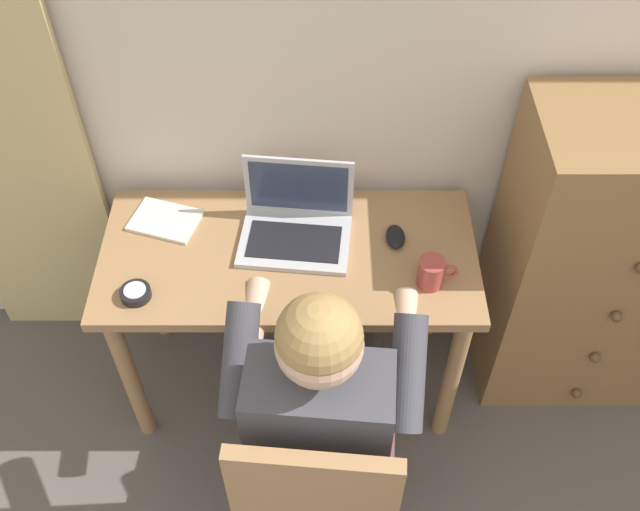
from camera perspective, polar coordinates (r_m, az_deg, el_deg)
The scene contains 10 objects.
wall_back at distance 2.20m, azimuth 11.75°, elevation 16.37°, with size 4.80×0.05×2.50m, color beige.
desk at distance 2.33m, azimuth -2.46°, elevation -1.65°, with size 1.17×0.55×0.72m.
dresser at distance 2.56m, azimuth 21.00°, elevation -0.46°, with size 0.65×0.45×1.16m.
chair at distance 2.08m, azimuth -0.22°, elevation -17.56°, with size 0.45×0.44×0.88m.
person_seated at distance 2.00m, azimuth 0.19°, elevation -10.67°, with size 0.56×0.61×1.20m.
laptop at distance 2.26m, azimuth -1.95°, elevation 2.64°, with size 0.36×0.28×0.24m.
computer_mouse at distance 2.27m, azimuth 5.89°, elevation 1.48°, with size 0.06×0.10×0.03m, color black.
desk_clock at distance 2.19m, azimuth -14.36°, elevation -2.90°, with size 0.09×0.09×0.03m.
notebook_pad at distance 2.38m, azimuth -12.14°, elevation 2.71°, with size 0.21×0.15×0.01m, color silver.
coffee_mug at distance 2.15m, azimuth 8.73°, elevation -1.33°, with size 0.12×0.08×0.09m.
Camera 1 is at (-0.43, 0.37, 2.40)m, focal length 40.69 mm.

